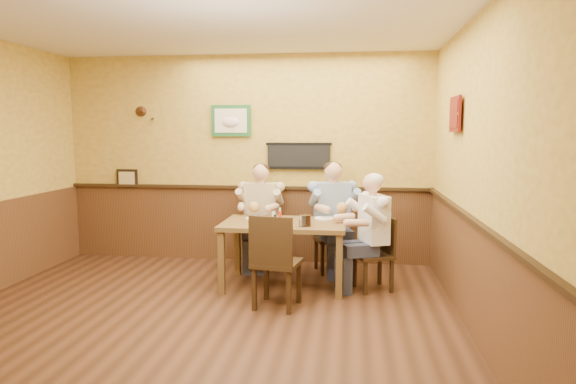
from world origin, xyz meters
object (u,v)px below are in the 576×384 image
object	(u,v)px
chair_back_left	(262,235)
water_glass_left	(256,219)
chair_near_side	(277,260)
hot_sauce_bottle	(280,216)
dining_table	(284,230)
chair_right_end	(373,254)
diner_tan_shirt	(262,221)
chair_back_right	(332,237)
diner_white_elder	(373,238)
pepper_shaker	(275,218)
cola_tumbler	(307,221)
diner_blue_polo	(332,223)
water_glass_mid	(303,221)
salt_shaker	(274,216)

from	to	relation	value
chair_back_left	water_glass_left	bearing A→B (deg)	-80.99
chair_near_side	hot_sauce_bottle	size ratio (longest dim) A/B	6.13
dining_table	chair_right_end	bearing A→B (deg)	-1.49
diner_tan_shirt	chair_back_right	bearing A→B (deg)	-4.40
diner_white_elder	pepper_shaker	bearing A→B (deg)	-112.82
chair_near_side	diner_white_elder	world-z (taller)	diner_white_elder
cola_tumbler	diner_blue_polo	bearing A→B (deg)	75.19
dining_table	chair_back_left	size ratio (longest dim) A/B	1.63
dining_table	pepper_shaker	xyz separation A→B (m)	(-0.11, -0.01, 0.13)
water_glass_mid	pepper_shaker	xyz separation A→B (m)	(-0.35, 0.26, -0.02)
chair_back_right	diner_tan_shirt	distance (m)	0.95
diner_blue_polo	water_glass_left	xyz separation A→B (m)	(-0.82, -0.85, 0.17)
diner_tan_shirt	water_glass_mid	size ratio (longest dim) A/B	9.91
chair_right_end	hot_sauce_bottle	size ratio (longest dim) A/B	5.29
chair_near_side	water_glass_left	distance (m)	0.71
water_glass_left	chair_near_side	bearing A→B (deg)	-59.64
chair_back_left	salt_shaker	bearing A→B (deg)	-66.27
chair_back_left	diner_blue_polo	size ratio (longest dim) A/B	0.68
dining_table	salt_shaker	size ratio (longest dim) A/B	14.45
chair_back_left	diner_white_elder	bearing A→B (deg)	-27.37
cola_tumbler	pepper_shaker	xyz separation A→B (m)	(-0.38, 0.24, -0.02)
water_glass_left	salt_shaker	world-z (taller)	water_glass_left
chair_back_right	pepper_shaker	bearing A→B (deg)	-150.40
diner_tan_shirt	pepper_shaker	size ratio (longest dim) A/B	15.45
diner_tan_shirt	water_glass_left	xyz separation A→B (m)	(0.11, -0.96, 0.19)
diner_white_elder	water_glass_left	xyz separation A→B (m)	(-1.31, -0.14, 0.21)
dining_table	cola_tumbler	size ratio (longest dim) A/B	11.27
dining_table	chair_back_right	xyz separation A→B (m)	(0.52, 0.68, -0.22)
dining_table	diner_blue_polo	distance (m)	0.85
dining_table	diner_white_elder	size ratio (longest dim) A/B	1.18
diner_blue_polo	chair_back_left	bearing A→B (deg)	155.08
diner_tan_shirt	hot_sauce_bottle	distance (m)	0.99
chair_near_side	chair_back_left	bearing A→B (deg)	-64.24
chair_right_end	hot_sauce_bottle	world-z (taller)	hot_sauce_bottle
salt_shaker	diner_tan_shirt	bearing A→B (deg)	111.04
diner_white_elder	hot_sauce_bottle	xyz separation A→B (m)	(-1.05, -0.07, 0.24)
hot_sauce_bottle	dining_table	bearing A→B (deg)	69.99
chair_back_right	chair_right_end	world-z (taller)	chair_back_right
dining_table	chair_near_side	bearing A→B (deg)	-88.20
water_glass_mid	pepper_shaker	world-z (taller)	water_glass_mid
chair_near_side	diner_tan_shirt	distance (m)	1.57
diner_tan_shirt	diner_blue_polo	bearing A→B (deg)	-4.40
diner_tan_shirt	chair_near_side	bearing A→B (deg)	-71.52
water_glass_mid	cola_tumbler	world-z (taller)	same
dining_table	diner_white_elder	world-z (taller)	diner_white_elder
hot_sauce_bottle	water_glass_mid	bearing A→B (deg)	-31.81
hot_sauce_bottle	diner_tan_shirt	bearing A→B (deg)	112.47
pepper_shaker	diner_tan_shirt	bearing A→B (deg)	110.46
chair_back_right	diner_blue_polo	world-z (taller)	diner_blue_polo
diner_blue_polo	water_glass_left	world-z (taller)	diner_blue_polo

